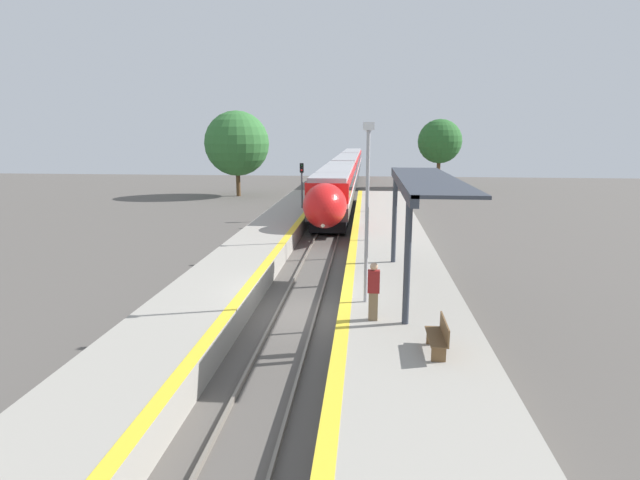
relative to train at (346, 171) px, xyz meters
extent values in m
plane|color=#56514C|center=(0.00, -41.97, -2.19)|extent=(120.00, 120.00, 0.00)
cube|color=slate|center=(-0.72, -41.97, -2.11)|extent=(0.08, 90.00, 0.15)
cube|color=slate|center=(0.72, -41.97, -2.11)|extent=(0.08, 90.00, 0.15)
cube|color=black|center=(0.00, -18.86, -1.53)|extent=(2.39, 17.91, 0.86)
cube|color=#38383D|center=(0.00, -18.86, -0.68)|extent=(2.71, 19.47, 0.85)
cube|color=white|center=(0.00, -18.86, -0.11)|extent=(2.73, 19.47, 0.29)
cube|color=red|center=(0.00, -18.86, 0.68)|extent=(2.71, 19.47, 1.29)
cube|color=black|center=(0.00, -18.86, 0.61)|extent=(2.74, 17.91, 0.71)
cube|color=#9E9EA3|center=(0.00, -18.86, 1.47)|extent=(2.44, 19.47, 0.30)
cylinder|color=black|center=(-0.72, -26.00, -1.71)|extent=(0.12, 0.95, 0.95)
cylinder|color=black|center=(0.72, -26.00, -1.71)|extent=(0.12, 0.95, 0.95)
cylinder|color=black|center=(-0.72, -23.80, -1.71)|extent=(0.12, 0.95, 0.95)
cylinder|color=black|center=(0.72, -23.80, -1.71)|extent=(0.12, 0.95, 0.95)
cylinder|color=black|center=(-0.72, -13.93, -1.71)|extent=(0.12, 0.95, 0.95)
cylinder|color=black|center=(0.72, -13.93, -1.71)|extent=(0.12, 0.95, 0.95)
cylinder|color=black|center=(-0.72, -11.73, -1.71)|extent=(0.12, 0.95, 0.95)
cylinder|color=black|center=(0.72, -11.73, -1.71)|extent=(0.12, 0.95, 0.95)
ellipsoid|color=red|center=(0.00, -29.80, 0.11)|extent=(2.60, 3.60, 2.67)
ellipsoid|color=black|center=(0.00, -30.25, 0.55)|extent=(1.90, 2.10, 1.36)
sphere|color=#F9F4CC|center=(0.00, -31.14, -0.85)|extent=(0.24, 0.24, 0.24)
cube|color=black|center=(0.00, 1.41, -1.53)|extent=(2.39, 17.91, 0.86)
cube|color=#38383D|center=(0.00, 1.41, -0.68)|extent=(2.71, 19.47, 0.85)
cube|color=white|center=(0.00, 1.41, -0.11)|extent=(2.73, 19.47, 0.29)
cube|color=red|center=(0.00, 1.41, 0.68)|extent=(2.71, 19.47, 1.29)
cube|color=black|center=(0.00, 1.41, 0.61)|extent=(2.74, 17.91, 0.71)
cube|color=#9E9EA3|center=(0.00, 1.41, 1.47)|extent=(2.44, 19.47, 0.30)
cylinder|color=black|center=(-0.72, -5.73, -1.71)|extent=(0.12, 0.95, 0.95)
cylinder|color=black|center=(0.72, -5.73, -1.71)|extent=(0.12, 0.95, 0.95)
cylinder|color=black|center=(-0.72, -3.53, -1.71)|extent=(0.12, 0.95, 0.95)
cylinder|color=black|center=(0.72, -3.53, -1.71)|extent=(0.12, 0.95, 0.95)
cylinder|color=black|center=(-0.72, 6.34, -1.71)|extent=(0.12, 0.95, 0.95)
cylinder|color=black|center=(0.72, 6.34, -1.71)|extent=(0.12, 0.95, 0.95)
cylinder|color=black|center=(-0.72, 8.54, -1.71)|extent=(0.12, 0.95, 0.95)
cylinder|color=black|center=(0.72, 8.54, -1.71)|extent=(0.12, 0.95, 0.95)
cube|color=black|center=(0.00, 21.68, -1.53)|extent=(2.39, 17.91, 0.86)
cube|color=#38383D|center=(0.00, 21.68, -0.68)|extent=(2.71, 19.47, 0.85)
cube|color=white|center=(0.00, 21.68, -0.11)|extent=(2.73, 19.47, 0.29)
cube|color=red|center=(0.00, 21.68, 0.68)|extent=(2.71, 19.47, 1.29)
cube|color=black|center=(0.00, 21.68, 0.61)|extent=(2.74, 17.91, 0.71)
cube|color=#9E9EA3|center=(0.00, 21.68, 1.47)|extent=(2.44, 19.47, 0.30)
cylinder|color=black|center=(-0.72, 14.54, -1.71)|extent=(0.12, 0.95, 0.95)
cylinder|color=black|center=(0.72, 14.54, -1.71)|extent=(0.12, 0.95, 0.95)
cylinder|color=black|center=(-0.72, 16.74, -1.71)|extent=(0.12, 0.95, 0.95)
cylinder|color=black|center=(0.72, 16.74, -1.71)|extent=(0.12, 0.95, 0.95)
cylinder|color=black|center=(-0.72, 26.62, -1.71)|extent=(0.12, 0.95, 0.95)
cylinder|color=black|center=(0.72, 26.62, -1.71)|extent=(0.12, 0.95, 0.95)
cylinder|color=black|center=(-0.72, 28.82, -1.71)|extent=(0.12, 0.95, 0.95)
cylinder|color=black|center=(0.72, 28.82, -1.71)|extent=(0.12, 0.95, 0.95)
cube|color=#9E998E|center=(3.75, -41.97, -1.71)|extent=(4.22, 64.00, 0.95)
cube|color=yellow|center=(1.84, -41.97, -1.23)|extent=(0.40, 64.00, 0.01)
cube|color=#9E998E|center=(-3.25, -41.97, -1.71)|extent=(3.22, 64.00, 0.95)
cube|color=yellow|center=(-1.84, -41.97, -1.23)|extent=(0.40, 64.00, 0.01)
cube|color=brown|center=(4.33, -47.38, -1.02)|extent=(0.36, 0.06, 0.42)
cube|color=brown|center=(4.33, -46.33, -1.02)|extent=(0.36, 0.06, 0.42)
cube|color=brown|center=(4.33, -46.86, -0.80)|extent=(0.44, 1.40, 0.03)
cube|color=brown|center=(4.53, -46.86, -0.56)|extent=(0.04, 1.40, 0.44)
cube|color=#7F6647|center=(2.73, -44.68, -0.80)|extent=(0.28, 0.20, 0.87)
cube|color=maroon|center=(2.73, -44.68, -0.01)|extent=(0.36, 0.22, 0.69)
sphere|color=tan|center=(2.73, -44.68, 0.45)|extent=(0.24, 0.24, 0.24)
cylinder|color=#59595E|center=(-2.40, -21.93, -0.37)|extent=(0.14, 0.14, 3.63)
cube|color=black|center=(-2.40, -21.93, 1.79)|extent=(0.28, 0.20, 0.70)
sphere|color=black|center=(-2.40, -22.04, 1.96)|extent=(0.14, 0.14, 0.14)
sphere|color=red|center=(-2.40, -22.04, 1.62)|extent=(0.14, 0.14, 0.14)
cylinder|color=#9E9EA3|center=(2.49, -43.02, 1.60)|extent=(0.12, 0.12, 5.67)
cube|color=silver|center=(2.49, -43.02, 4.56)|extent=(0.36, 0.20, 0.24)
cylinder|color=#9E9EA3|center=(2.49, -33.09, 1.60)|extent=(0.12, 0.12, 5.67)
cube|color=silver|center=(2.49, -33.09, 4.56)|extent=(0.36, 0.20, 0.24)
cylinder|color=#9E9EA3|center=(2.49, -23.16, 1.60)|extent=(0.12, 0.12, 5.67)
cube|color=silver|center=(2.49, -23.16, 4.56)|extent=(0.36, 0.20, 0.24)
cylinder|color=#9E9EA3|center=(2.49, -13.22, 1.60)|extent=(0.12, 0.12, 5.67)
cube|color=silver|center=(2.49, -13.22, 4.56)|extent=(0.36, 0.20, 0.24)
cylinder|color=#333842|center=(3.69, -44.88, 0.65)|extent=(0.20, 0.20, 3.77)
cylinder|color=#333842|center=(3.69, -37.57, 0.65)|extent=(0.20, 0.20, 3.77)
cube|color=#333842|center=(3.69, -41.23, 2.64)|extent=(0.24, 10.31, 0.36)
cube|color=#333842|center=(4.59, -41.23, 2.76)|extent=(2.00, 10.31, 0.10)
cylinder|color=brown|center=(-11.02, -7.67, -0.79)|extent=(0.44, 0.44, 2.80)
sphere|color=#337033|center=(-11.02, -7.67, 3.27)|extent=(6.65, 6.65, 6.65)
cylinder|color=brown|center=(10.99, 2.33, -0.45)|extent=(0.44, 0.44, 3.47)
sphere|color=#286028|center=(10.99, 2.33, 3.36)|extent=(5.19, 5.19, 5.19)
camera|label=1|loc=(2.48, -59.13, 4.35)|focal=28.00mm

